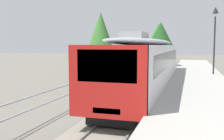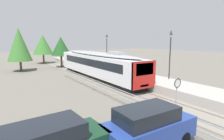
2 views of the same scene
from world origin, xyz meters
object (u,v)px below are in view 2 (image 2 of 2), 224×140
object	(u,v)px
speed_limit_sign	(177,89)
platform_lamp_far_end	(107,44)
platform_lamp_mid_platform	(170,45)
parked_suv_blue	(149,126)
commuter_train	(97,63)

from	to	relation	value
speed_limit_sign	platform_lamp_far_end	bearing A→B (deg)	70.93
platform_lamp_far_end	platform_lamp_mid_platform	bearing A→B (deg)	-90.00
speed_limit_sign	platform_lamp_mid_platform	bearing A→B (deg)	42.52
parked_suv_blue	commuter_train	bearing A→B (deg)	69.99
platform_lamp_far_end	speed_limit_sign	world-z (taller)	platform_lamp_far_end
platform_lamp_far_end	parked_suv_blue	world-z (taller)	platform_lamp_far_end
platform_lamp_far_end	speed_limit_sign	distance (m)	20.51
commuter_train	platform_lamp_far_end	bearing A→B (deg)	47.17
platform_lamp_mid_platform	speed_limit_sign	distance (m)	9.37
commuter_train	speed_limit_sign	size ratio (longest dim) A/B	6.63
speed_limit_sign	parked_suv_blue	distance (m)	3.88
platform_lamp_mid_platform	parked_suv_blue	world-z (taller)	platform_lamp_mid_platform
platform_lamp_far_end	parked_suv_blue	xyz separation A→B (m)	(-10.20, -20.42, -3.56)
platform_lamp_far_end	speed_limit_sign	bearing A→B (deg)	-109.07
platform_lamp_mid_platform	platform_lamp_far_end	distance (m)	13.14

